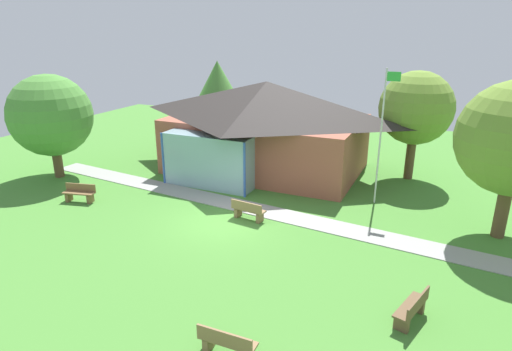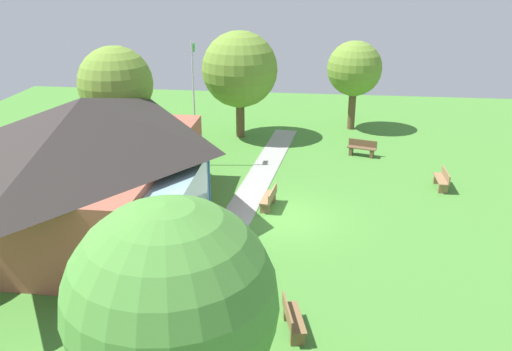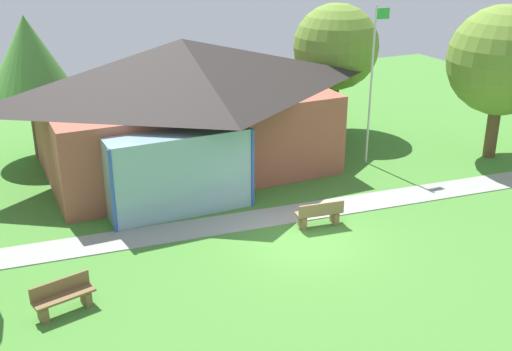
# 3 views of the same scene
# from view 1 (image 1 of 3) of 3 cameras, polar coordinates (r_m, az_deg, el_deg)

# --- Properties ---
(ground_plane) EXTENTS (44.00, 44.00, 0.00)m
(ground_plane) POSITION_cam_1_polar(r_m,az_deg,el_deg) (18.52, -4.39, -6.00)
(ground_plane) COLOR #478433
(pavilion) EXTENTS (11.34, 8.32, 4.98)m
(pavilion) POSITION_cam_1_polar(r_m,az_deg,el_deg) (24.35, 1.11, 6.62)
(pavilion) COLOR #A35642
(pavilion) RESTS_ON ground_plane
(footpath) EXTENTS (24.06, 3.63, 0.03)m
(footpath) POSITION_cam_1_polar(r_m,az_deg,el_deg) (19.95, -1.95, -3.99)
(footpath) COLOR #999993
(footpath) RESTS_ON ground_plane
(flagpole) EXTENTS (0.64, 0.08, 6.15)m
(flagpole) POSITION_cam_1_polar(r_m,az_deg,el_deg) (20.07, 16.18, 5.49)
(flagpole) COLOR silver
(flagpole) RESTS_ON ground_plane
(bench_mid_left) EXTENTS (1.56, 0.78, 0.84)m
(bench_mid_left) POSITION_cam_1_polar(r_m,az_deg,el_deg) (21.93, -22.15, -2.20)
(bench_mid_left) COLOR brown
(bench_mid_left) RESTS_ON ground_plane
(bench_front_right) EXTENTS (1.50, 0.45, 0.84)m
(bench_front_right) POSITION_cam_1_polar(r_m,az_deg,el_deg) (11.51, -3.85, -21.12)
(bench_front_right) COLOR olive
(bench_front_right) RESTS_ON ground_plane
(bench_lawn_far_right) EXTENTS (0.84, 1.56, 0.84)m
(bench_lawn_far_right) POSITION_cam_1_polar(r_m,az_deg,el_deg) (13.30, 19.82, -16.14)
(bench_lawn_far_right) COLOR brown
(bench_lawn_far_right) RESTS_ON ground_plane
(bench_rear_near_path) EXTENTS (1.54, 0.62, 0.84)m
(bench_rear_near_path) POSITION_cam_1_polar(r_m,az_deg,el_deg) (18.46, -1.04, -4.65)
(bench_rear_near_path) COLOR olive
(bench_rear_near_path) RESTS_ON ground_plane
(tree_behind_pavilion_right) EXTENTS (3.79, 3.79, 5.72)m
(tree_behind_pavilion_right) POSITION_cam_1_polar(r_m,az_deg,el_deg) (24.06, 20.27, 8.27)
(tree_behind_pavilion_right) COLOR brown
(tree_behind_pavilion_right) RESTS_ON ground_plane
(tree_behind_pavilion_left) EXTENTS (3.71, 3.71, 5.69)m
(tree_behind_pavilion_left) POSITION_cam_1_polar(r_m,az_deg,el_deg) (29.54, -5.04, 11.52)
(tree_behind_pavilion_left) COLOR brown
(tree_behind_pavilion_left) RESTS_ON ground_plane
(tree_west_hedge) EXTENTS (4.28, 4.28, 5.52)m
(tree_west_hedge) POSITION_cam_1_polar(r_m,az_deg,el_deg) (25.34, -25.37, 7.12)
(tree_west_hedge) COLOR brown
(tree_west_hedge) RESTS_ON ground_plane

